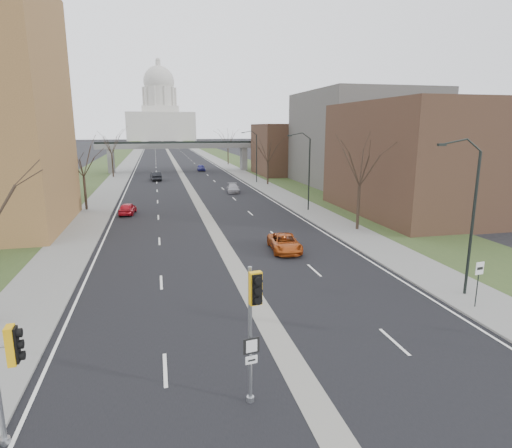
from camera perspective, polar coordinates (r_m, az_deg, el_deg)
name	(u,v)px	position (r m, az deg, el deg)	size (l,w,h in m)	color
ground	(302,382)	(17.19, 6.20, -20.25)	(700.00, 700.00, 0.00)	black
road_surface	(169,153)	(163.90, -11.50, 9.24)	(20.00, 600.00, 0.01)	black
median_strip	(169,153)	(163.90, -11.50, 9.24)	(1.20, 600.00, 0.02)	gray
sidewalk_right	(202,153)	(164.69, -7.27, 9.42)	(4.00, 600.00, 0.12)	gray
sidewalk_left	(136,153)	(163.97, -15.74, 9.04)	(4.00, 600.00, 0.12)	gray
grass_verge_right	(217,152)	(165.42, -5.17, 9.48)	(8.00, 600.00, 0.10)	#283B1B
grass_verge_left	(119,154)	(164.34, -17.85, 8.91)	(8.00, 600.00, 0.10)	#283B1B
commercial_block_near	(428,159)	(50.75, 21.94, 8.07)	(16.00, 20.00, 12.00)	#4C3023
commercial_block_mid	(361,139)	(73.39, 13.84, 10.96)	(18.00, 22.00, 15.00)	#5C5954
commercial_block_far	(292,149)	(87.90, 4.84, 9.88)	(14.00, 14.00, 10.00)	#4C3023
pedestrian_bridge	(179,149)	(93.79, -10.21, 9.81)	(34.00, 3.00, 6.45)	slate
capitol	(160,115)	(333.72, -12.62, 14.05)	(48.00, 42.00, 55.75)	beige
streetlight_near	(465,174)	(25.34, 26.10, 6.06)	(2.61, 0.20, 8.70)	black
streetlight_mid	(303,149)	(48.32, 6.27, 9.85)	(2.61, 0.20, 8.70)	black
streetlight_far	(252,142)	(73.35, -0.55, 10.89)	(2.61, 0.20, 8.70)	black
tree_left_b	(82,156)	(52.27, -22.19, 8.41)	(6.75, 6.75, 8.81)	#382B21
tree_left_c	(111,140)	(85.96, -18.80, 10.56)	(7.65, 7.65, 9.99)	#382B21
tree_right_a	(361,158)	(39.92, 13.80, 8.51)	(7.20, 7.20, 9.40)	#382B21
tree_right_b	(268,149)	(70.95, 1.59, 9.91)	(6.30, 6.30, 8.22)	#382B21
tree_right_c	(228,137)	(110.05, -3.78, 11.53)	(7.65, 7.65, 9.99)	#382B21
signal_pole_median	(253,313)	(14.21, -0.38, -11.78)	(0.59, 0.82, 4.94)	gray
speed_limit_sign	(478,276)	(25.14, 27.53, -6.17)	(0.53, 0.10, 2.46)	black
car_left_near	(128,208)	(49.05, -16.76, 2.00)	(1.53, 3.79, 1.29)	red
car_left_far	(156,176)	(79.44, -13.22, 6.23)	(1.64, 4.70, 1.55)	black
car_right_near	(285,243)	(33.09, 3.84, -2.52)	(2.13, 4.61, 1.28)	#A64211
car_right_mid	(233,188)	(63.15, -3.09, 4.80)	(1.73, 4.25, 1.23)	#96959C
car_right_far	(201,168)	(95.65, -7.33, 7.47)	(1.64, 4.08, 1.39)	navy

